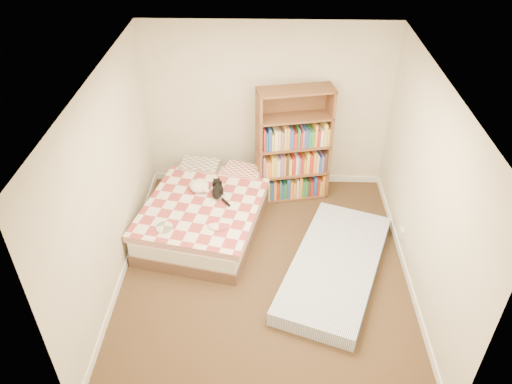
{
  "coord_description": "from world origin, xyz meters",
  "views": [
    {
      "loc": [
        0.02,
        -4.49,
        4.43
      ],
      "look_at": [
        -0.12,
        0.3,
        0.99
      ],
      "focal_mm": 35.0,
      "sensor_mm": 36.0,
      "label": 1
    }
  ],
  "objects_px": {
    "bed": "(206,211)",
    "floor_mattress": "(335,266)",
    "white_dog": "(200,186)",
    "bookshelf": "(293,160)",
    "black_cat": "(218,189)"
  },
  "relations": [
    {
      "from": "black_cat",
      "to": "white_dog",
      "type": "bearing_deg",
      "value": 157.91
    },
    {
      "from": "bookshelf",
      "to": "white_dog",
      "type": "distance_m",
      "value": 1.42
    },
    {
      "from": "bookshelf",
      "to": "floor_mattress",
      "type": "xyz_separation_m",
      "value": [
        0.49,
        -1.65,
        -0.51
      ]
    },
    {
      "from": "bed",
      "to": "black_cat",
      "type": "relative_size",
      "value": 3.9
    },
    {
      "from": "floor_mattress",
      "to": "white_dog",
      "type": "height_order",
      "value": "white_dog"
    },
    {
      "from": "white_dog",
      "to": "black_cat",
      "type": "bearing_deg",
      "value": -14.31
    },
    {
      "from": "bed",
      "to": "floor_mattress",
      "type": "xyz_separation_m",
      "value": [
        1.68,
        -0.88,
        -0.14
      ]
    },
    {
      "from": "bed",
      "to": "white_dog",
      "type": "relative_size",
      "value": 7.53
    },
    {
      "from": "bed",
      "to": "black_cat",
      "type": "bearing_deg",
      "value": 44.98
    },
    {
      "from": "black_cat",
      "to": "bookshelf",
      "type": "bearing_deg",
      "value": 23.74
    },
    {
      "from": "bookshelf",
      "to": "white_dog",
      "type": "bearing_deg",
      "value": -166.23
    },
    {
      "from": "bed",
      "to": "floor_mattress",
      "type": "distance_m",
      "value": 1.9
    },
    {
      "from": "white_dog",
      "to": "bookshelf",
      "type": "bearing_deg",
      "value": 23.92
    },
    {
      "from": "floor_mattress",
      "to": "bed",
      "type": "bearing_deg",
      "value": 172.6
    },
    {
      "from": "floor_mattress",
      "to": "black_cat",
      "type": "height_order",
      "value": "black_cat"
    }
  ]
}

